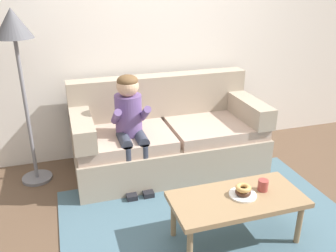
{
  "coord_description": "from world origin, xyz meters",
  "views": [
    {
      "loc": [
        -1.08,
        -2.49,
        1.94
      ],
      "look_at": [
        -0.16,
        0.45,
        0.65
      ],
      "focal_mm": 38.36,
      "sensor_mm": 36.0,
      "label": 1
    }
  ],
  "objects_px": {
    "donut": "(243,192)",
    "toy_controller": "(235,199)",
    "coffee_table": "(237,202)",
    "couch": "(168,137)",
    "floor_lamp": "(16,43)",
    "mug": "(263,185)",
    "person_child": "(130,120)"
  },
  "relations": [
    {
      "from": "couch",
      "to": "mug",
      "type": "xyz_separation_m",
      "value": [
        0.37,
        -1.29,
        0.1
      ]
    },
    {
      "from": "couch",
      "to": "mug",
      "type": "relative_size",
      "value": 21.94
    },
    {
      "from": "person_child",
      "to": "toy_controller",
      "type": "relative_size",
      "value": 4.87
    },
    {
      "from": "toy_controller",
      "to": "person_child",
      "type": "bearing_deg",
      "value": 153.92
    },
    {
      "from": "coffee_table",
      "to": "donut",
      "type": "bearing_deg",
      "value": 7.9
    },
    {
      "from": "mug",
      "to": "toy_controller",
      "type": "height_order",
      "value": "mug"
    },
    {
      "from": "donut",
      "to": "mug",
      "type": "relative_size",
      "value": 1.33
    },
    {
      "from": "person_child",
      "to": "toy_controller",
      "type": "height_order",
      "value": "person_child"
    },
    {
      "from": "coffee_table",
      "to": "mug",
      "type": "xyz_separation_m",
      "value": [
        0.23,
        0.03,
        0.09
      ]
    },
    {
      "from": "toy_controller",
      "to": "coffee_table",
      "type": "bearing_deg",
      "value": -106.75
    },
    {
      "from": "couch",
      "to": "floor_lamp",
      "type": "distance_m",
      "value": 1.73
    },
    {
      "from": "couch",
      "to": "donut",
      "type": "bearing_deg",
      "value": -81.65
    },
    {
      "from": "donut",
      "to": "toy_controller",
      "type": "relative_size",
      "value": 0.53
    },
    {
      "from": "person_child",
      "to": "floor_lamp",
      "type": "bearing_deg",
      "value": 160.33
    },
    {
      "from": "mug",
      "to": "floor_lamp",
      "type": "bearing_deg",
      "value": 141.07
    },
    {
      "from": "person_child",
      "to": "toy_controller",
      "type": "distance_m",
      "value": 1.23
    },
    {
      "from": "mug",
      "to": "toy_controller",
      "type": "distance_m",
      "value": 0.61
    },
    {
      "from": "donut",
      "to": "couch",
      "type": "bearing_deg",
      "value": 98.35
    },
    {
      "from": "person_child",
      "to": "donut",
      "type": "relative_size",
      "value": 9.18
    },
    {
      "from": "coffee_table",
      "to": "person_child",
      "type": "height_order",
      "value": "person_child"
    },
    {
      "from": "coffee_table",
      "to": "toy_controller",
      "type": "bearing_deg",
      "value": 61.9
    },
    {
      "from": "donut",
      "to": "toy_controller",
      "type": "xyz_separation_m",
      "value": [
        0.2,
        0.46,
        -0.41
      ]
    },
    {
      "from": "mug",
      "to": "donut",
      "type": "bearing_deg",
      "value": -173.61
    },
    {
      "from": "mug",
      "to": "toy_controller",
      "type": "xyz_separation_m",
      "value": [
        0.02,
        0.44,
        -0.42
      ]
    },
    {
      "from": "person_child",
      "to": "floor_lamp",
      "type": "xyz_separation_m",
      "value": [
        -0.93,
        0.33,
        0.73
      ]
    },
    {
      "from": "couch",
      "to": "floor_lamp",
      "type": "relative_size",
      "value": 1.16
    },
    {
      "from": "couch",
      "to": "coffee_table",
      "type": "bearing_deg",
      "value": -83.71
    },
    {
      "from": "donut",
      "to": "floor_lamp",
      "type": "relative_size",
      "value": 0.07
    },
    {
      "from": "coffee_table",
      "to": "mug",
      "type": "distance_m",
      "value": 0.25
    },
    {
      "from": "coffee_table",
      "to": "floor_lamp",
      "type": "relative_size",
      "value": 0.6
    },
    {
      "from": "floor_lamp",
      "to": "coffee_table",
      "type": "bearing_deg",
      "value": -43.47
    },
    {
      "from": "donut",
      "to": "toy_controller",
      "type": "height_order",
      "value": "donut"
    }
  ]
}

